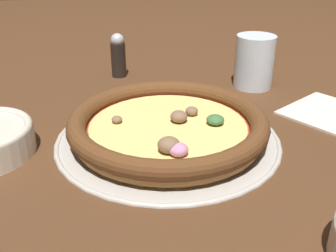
{
  "coord_description": "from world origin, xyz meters",
  "views": [
    {
      "loc": [
        -0.08,
        -0.54,
        0.29
      ],
      "look_at": [
        0.0,
        0.0,
        0.02
      ],
      "focal_mm": 42.0,
      "sensor_mm": 36.0,
      "label": 1
    }
  ],
  "objects_px": {
    "pepper_shaker": "(118,55)",
    "pizza_tray": "(168,137)",
    "drinking_cup": "(254,62)",
    "pizza": "(168,124)",
    "napkin": "(327,111)"
  },
  "relations": [
    {
      "from": "drinking_cup",
      "to": "pepper_shaker",
      "type": "xyz_separation_m",
      "value": [
        -0.28,
        0.11,
        -0.01
      ]
    },
    {
      "from": "drinking_cup",
      "to": "pizza_tray",
      "type": "bearing_deg",
      "value": -135.63
    },
    {
      "from": "napkin",
      "to": "pepper_shaker",
      "type": "relative_size",
      "value": 1.97
    },
    {
      "from": "pizza_tray",
      "to": "pepper_shaker",
      "type": "height_order",
      "value": "pepper_shaker"
    },
    {
      "from": "pizza",
      "to": "napkin",
      "type": "distance_m",
      "value": 0.3
    },
    {
      "from": "drinking_cup",
      "to": "pizza",
      "type": "bearing_deg",
      "value": -135.52
    },
    {
      "from": "drinking_cup",
      "to": "napkin",
      "type": "bearing_deg",
      "value": -60.31
    },
    {
      "from": "pizza",
      "to": "drinking_cup",
      "type": "distance_m",
      "value": 0.3
    },
    {
      "from": "pizza_tray",
      "to": "drinking_cup",
      "type": "xyz_separation_m",
      "value": [
        0.21,
        0.21,
        0.05
      ]
    },
    {
      "from": "pizza_tray",
      "to": "pizza",
      "type": "distance_m",
      "value": 0.02
    },
    {
      "from": "napkin",
      "to": "pepper_shaker",
      "type": "bearing_deg",
      "value": 144.33
    },
    {
      "from": "pizza",
      "to": "napkin",
      "type": "relative_size",
      "value": 1.63
    },
    {
      "from": "pepper_shaker",
      "to": "pizza_tray",
      "type": "bearing_deg",
      "value": -78.34
    },
    {
      "from": "pepper_shaker",
      "to": "pizza",
      "type": "bearing_deg",
      "value": -78.32
    },
    {
      "from": "drinking_cup",
      "to": "napkin",
      "type": "distance_m",
      "value": 0.18
    }
  ]
}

